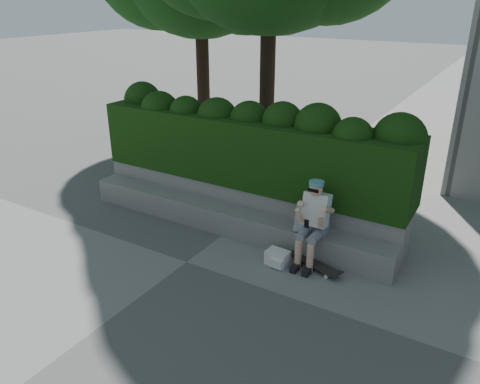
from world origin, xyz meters
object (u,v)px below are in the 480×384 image
Objects in this scene: person at (314,219)px; skateboard at (315,264)px; backpack_plaid at (306,219)px; backpack_ground at (278,258)px.

skateboard is (0.14, -0.17, -0.68)m from person.
backpack_plaid is (-0.17, 0.08, -0.07)m from person.
backpack_plaid reaches higher than backpack_ground.
backpack_ground is at bearing -143.67° from skateboard.
backpack_ground is at bearing -115.81° from backpack_plaid.
skateboard is at bearing -50.24° from person.
backpack_ground is at bearing -140.12° from person.
backpack_ground is (-0.26, -0.44, -0.57)m from backpack_plaid.
person reaches higher than backpack_plaid.
person is 2.97× the size of backpack_plaid.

